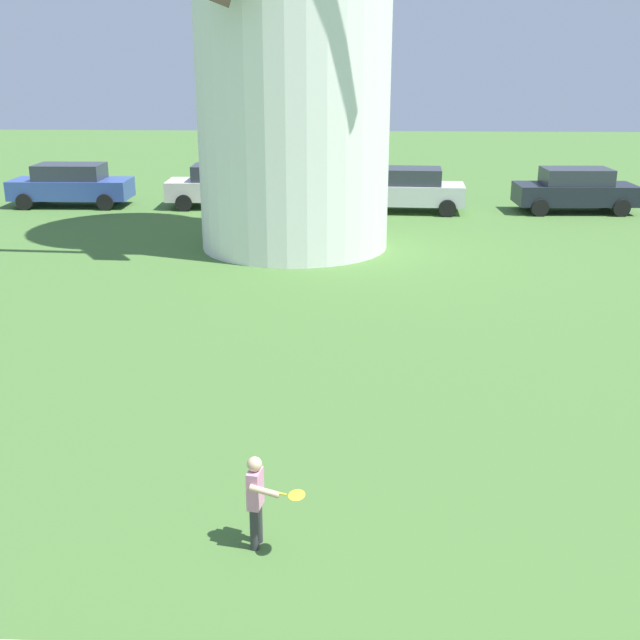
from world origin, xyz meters
TOP-DOWN VIEW (x-y plane):
  - player_far at (-0.86, 4.78)m, footprint 0.66×0.55m
  - parked_car_blue at (-10.39, 25.95)m, footprint 4.38×1.94m
  - parked_car_cream at (-4.54, 25.99)m, footprint 4.45×2.01m
  - parked_car_silver at (2.14, 25.35)m, footprint 3.92×2.07m
  - parked_car_black at (8.02, 25.56)m, footprint 4.22×1.98m

SIDE VIEW (x-z plane):
  - player_far at x=-0.86m, z-range 0.08..1.17m
  - parked_car_silver at x=2.14m, z-range 0.03..1.59m
  - parked_car_black at x=8.02m, z-range 0.03..1.59m
  - parked_car_blue at x=-10.39m, z-range 0.03..1.59m
  - parked_car_cream at x=-4.54m, z-range 0.03..1.59m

